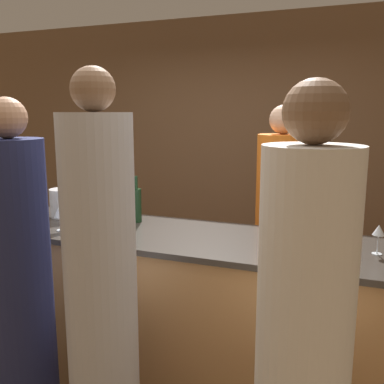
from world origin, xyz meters
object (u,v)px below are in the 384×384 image
object	(u,v)px
guest_0	(20,297)
bartender	(279,238)
ice_bucket	(64,203)
wine_bottle_0	(136,204)
guest_2	(102,302)
guest_1	(303,355)

from	to	relation	value
guest_0	bartender	bearing A→B (deg)	56.09
guest_0	ice_bucket	xyz separation A→B (m)	(-0.38, 0.88, 0.29)
wine_bottle_0	ice_bucket	distance (m)	0.57
bartender	guest_2	distance (m)	1.69
bartender	guest_2	world-z (taller)	guest_2
guest_0	wine_bottle_0	world-z (taller)	guest_0
guest_1	ice_bucket	bearing A→B (deg)	152.49
guest_2	wine_bottle_0	xyz separation A→B (m)	(-0.32, 0.95, 0.25)
bartender	guest_0	bearing A→B (deg)	56.09
bartender	wine_bottle_0	xyz separation A→B (m)	(-0.88, -0.65, 0.33)
guest_1	bartender	bearing A→B (deg)	102.49
guest_1	wine_bottle_0	distance (m)	1.62
guest_1	ice_bucket	size ratio (longest dim) A/B	9.55
guest_1	guest_2	xyz separation A→B (m)	(-0.92, 0.05, 0.04)
guest_1	ice_bucket	world-z (taller)	guest_1
bartender	guest_0	size ratio (longest dim) A/B	0.99
guest_0	guest_2	world-z (taller)	guest_2
guest_1	guest_2	distance (m)	0.93
guest_1	guest_2	world-z (taller)	guest_2
guest_0	guest_1	bearing A→B (deg)	-2.41
bartender	guest_1	size ratio (longest dim) A/B	0.97
bartender	guest_1	xyz separation A→B (m)	(0.36, -1.64, 0.04)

